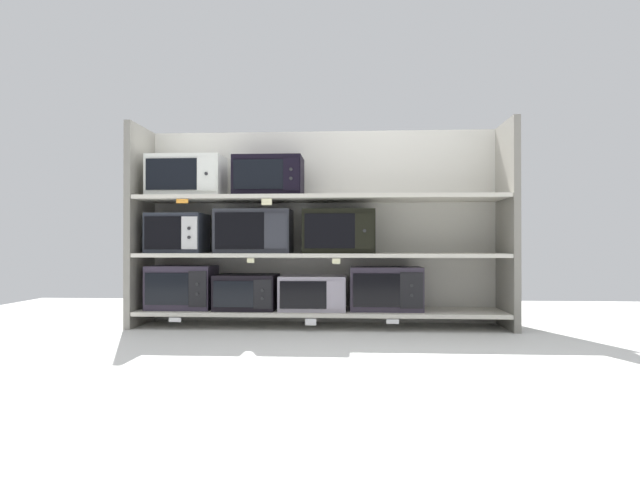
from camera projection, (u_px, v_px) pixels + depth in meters
ground at (310, 354)px, 3.17m from camera, size 6.77×6.00×0.02m
back_panel at (322, 226)px, 4.44m from camera, size 2.97×0.04×1.55m
upright_left at (140, 226)px, 4.26m from camera, size 0.05×0.51×1.55m
upright_right at (508, 225)px, 4.09m from camera, size 0.05×0.51×1.55m
shelf_0 at (320, 312)px, 4.17m from camera, size 2.77×0.51×0.03m
microwave_0 at (182, 287)px, 4.23m from camera, size 0.50×0.36×0.34m
microwave_1 at (247, 292)px, 4.20m from camera, size 0.46×0.42×0.27m
microwave_2 at (313, 293)px, 4.17m from camera, size 0.50×0.40×0.26m
microwave_3 at (386, 288)px, 4.13m from camera, size 0.54×0.35×0.33m
price_tag_0 at (175, 320)px, 3.97m from camera, size 0.09×0.00×0.03m
price_tag_1 at (311, 322)px, 3.91m from camera, size 0.08×0.00×0.05m
price_tag_2 at (393, 322)px, 3.88m from camera, size 0.09×0.00×0.03m
shelf_1 at (320, 255)px, 4.17m from camera, size 2.77×0.51×0.03m
microwave_4 at (178, 233)px, 4.23m from camera, size 0.43×0.37×0.31m
microwave_5 at (254, 231)px, 4.20m from camera, size 0.58×0.34×0.34m
microwave_6 at (339, 231)px, 4.16m from camera, size 0.54×0.40×0.33m
price_tag_3 at (251, 261)px, 3.94m from camera, size 0.05×0.00×0.03m
price_tag_4 at (336, 261)px, 3.91m from camera, size 0.06×0.00×0.04m
shelf_2 at (320, 198)px, 4.17m from camera, size 2.77×0.51×0.03m
microwave_7 at (187, 177)px, 4.23m from camera, size 0.57×0.35×0.32m
microwave_8 at (269, 177)px, 4.20m from camera, size 0.52×0.35×0.31m
price_tag_5 at (182, 201)px, 3.98m from camera, size 0.09×0.00×0.03m
price_tag_6 at (267, 202)px, 3.94m from camera, size 0.08×0.00×0.05m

